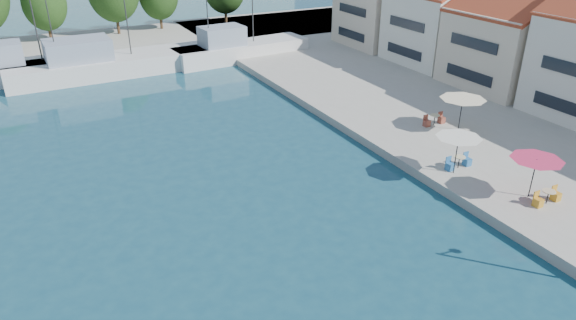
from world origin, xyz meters
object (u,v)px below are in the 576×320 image
trawler_02 (22,70)px  umbrella_pink (536,164)px  umbrella_white (458,141)px  trawler_04 (238,50)px  umbrella_cream (462,102)px  trawler_03 (107,64)px

trawler_02 → umbrella_pink: size_ratio=5.46×
trawler_02 → umbrella_white: size_ratio=5.68×
trawler_04 → umbrella_cream: trawler_04 is taller
trawler_02 → trawler_03: (7.55, -1.69, -0.00)m
trawler_02 → umbrella_pink: 45.11m
trawler_04 → umbrella_cream: bearing=-82.5°
trawler_03 → trawler_04: 13.77m
trawler_04 → umbrella_white: trawler_04 is taller
trawler_04 → trawler_02: bearing=169.4°
trawler_04 → umbrella_cream: (5.75, -27.19, 1.62)m
trawler_02 → trawler_03: bearing=-14.0°
trawler_03 → umbrella_white: trawler_03 is taller
umbrella_cream → trawler_02: bearing=132.5°
umbrella_pink → umbrella_cream: 9.59m
umbrella_cream → trawler_03: bearing=125.0°
trawler_02 → umbrella_white: bearing=-58.8°
trawler_03 → trawler_04: size_ratio=1.30×
umbrella_pink → umbrella_white: 4.35m
umbrella_white → umbrella_pink: bearing=-68.0°
umbrella_pink → umbrella_white: (-1.63, 4.04, 0.06)m
trawler_02 → trawler_04: same height
trawler_04 → umbrella_pink: (2.25, -36.12, 1.54)m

